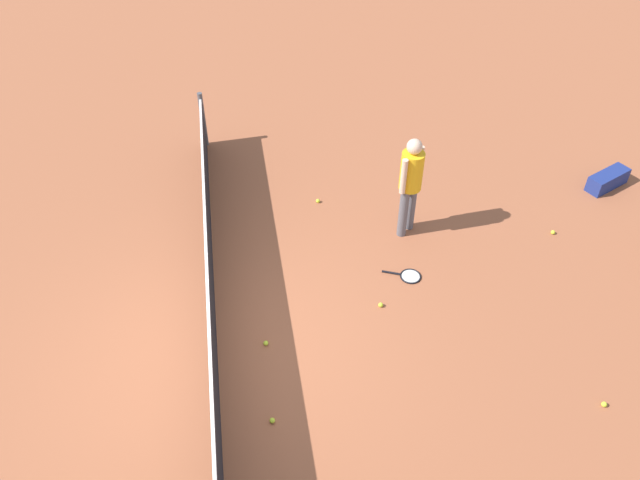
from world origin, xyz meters
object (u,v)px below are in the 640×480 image
object	(u,v)px
player_near_side	(411,179)
tennis_ball_stray_left	(272,421)
equipment_bag	(609,179)
tennis_ball_by_net	(604,404)
tennis_ball_stray_right	(381,305)
tennis_racket_near_player	(409,276)
tennis_ball_near_player	(553,232)
tennis_ball_midcourt	(266,343)
tennis_ball_baseline	(318,201)

from	to	relation	value
player_near_side	tennis_ball_stray_left	distance (m)	4.08
tennis_ball_stray_left	equipment_bag	size ratio (longest dim) A/B	0.08
tennis_ball_by_net	tennis_ball_stray_right	world-z (taller)	same
tennis_racket_near_player	tennis_ball_near_player	distance (m)	2.56
player_near_side	tennis_ball_midcourt	size ratio (longest dim) A/B	25.76
player_near_side	tennis_ball_stray_right	size ratio (longest dim) A/B	25.76
tennis_ball_near_player	tennis_ball_stray_left	distance (m)	5.43
tennis_ball_by_net	equipment_bag	world-z (taller)	equipment_bag
tennis_ball_midcourt	tennis_ball_baseline	distance (m)	3.10
equipment_bag	player_near_side	bearing A→B (deg)	99.08
tennis_ball_stray_right	tennis_ball_midcourt	bearing A→B (deg)	104.48
tennis_racket_near_player	tennis_ball_near_player	size ratio (longest dim) A/B	9.14
equipment_bag	tennis_ball_near_player	bearing A→B (deg)	125.57
tennis_ball_midcourt	equipment_bag	xyz separation A→B (m)	(2.55, -6.16, 0.11)
tennis_ball_near_player	tennis_ball_by_net	world-z (taller)	same
tennis_ball_midcourt	tennis_ball_stray_left	size ratio (longest dim) A/B	1.00
tennis_ball_near_player	tennis_ball_stray_right	xyz separation A→B (m)	(-1.08, 3.04, 0.00)
player_near_side	tennis_ball_by_net	bearing A→B (deg)	-156.26
tennis_ball_by_net	tennis_ball_stray_left	distance (m)	4.01
tennis_ball_baseline	tennis_racket_near_player	bearing A→B (deg)	-151.61
tennis_ball_near_player	tennis_ball_by_net	size ratio (longest dim) A/B	1.00
player_near_side	tennis_ball_midcourt	world-z (taller)	player_near_side
tennis_ball_near_player	equipment_bag	world-z (taller)	equipment_bag
tennis_ball_by_net	tennis_ball_baseline	distance (m)	5.27
player_near_side	tennis_ball_stray_right	bearing A→B (deg)	153.86
tennis_ball_stray_left	equipment_bag	world-z (taller)	equipment_bag
tennis_ball_by_net	tennis_ball_midcourt	size ratio (longest dim) A/B	1.00
tennis_ball_stray_left	tennis_ball_stray_right	world-z (taller)	same
tennis_ball_by_net	tennis_ball_stray_right	bearing A→B (deg)	48.93
tennis_ball_by_net	tennis_ball_midcourt	distance (m)	4.26
tennis_ball_baseline	equipment_bag	size ratio (longest dim) A/B	0.08
tennis_ball_stray_left	tennis_ball_stray_right	size ratio (longest dim) A/B	1.00
tennis_racket_near_player	tennis_ball_baseline	xyz separation A→B (m)	(1.94, 1.05, 0.02)
tennis_ball_baseline	tennis_ball_stray_right	size ratio (longest dim) A/B	1.00
tennis_ball_baseline	tennis_ball_stray_right	distance (m)	2.51
tennis_ball_stray_right	tennis_ball_near_player	bearing A→B (deg)	-70.44
player_near_side	tennis_ball_near_player	distance (m)	2.53
tennis_ball_midcourt	tennis_racket_near_player	bearing A→B (deg)	-66.79
tennis_racket_near_player	tennis_ball_baseline	distance (m)	2.20
tennis_ball_baseline	equipment_bag	world-z (taller)	equipment_bag
tennis_ball_stray_right	tennis_ball_stray_left	bearing A→B (deg)	133.45
tennis_racket_near_player	tennis_ball_by_net	distance (m)	3.08
tennis_ball_by_net	equipment_bag	size ratio (longest dim) A/B	0.08
player_near_side	tennis_ball_baseline	distance (m)	1.84
tennis_ball_midcourt	tennis_ball_near_player	bearing A→B (deg)	-72.20
tennis_ball_near_player	tennis_ball_baseline	distance (m)	3.80
tennis_ball_by_net	tennis_ball_baseline	size ratio (longest dim) A/B	1.00
player_near_side	tennis_ball_midcourt	bearing A→B (deg)	129.13
equipment_bag	tennis_ball_baseline	bearing A→B (deg)	86.27
tennis_ball_stray_left	tennis_ball_stray_right	xyz separation A→B (m)	(1.60, -1.69, 0.00)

